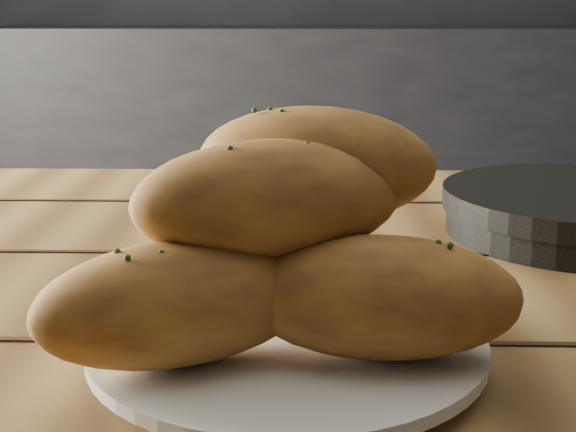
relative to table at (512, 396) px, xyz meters
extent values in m
cube|color=black|center=(0.05, 2.41, -0.21)|extent=(2.80, 0.60, 0.90)
cube|color=olive|center=(0.00, 0.00, 0.07)|extent=(1.59, 0.98, 0.04)
cylinder|color=white|center=(-0.18, -0.13, 0.09)|extent=(0.22, 0.22, 0.01)
cylinder|color=white|center=(-0.18, -0.13, 0.10)|extent=(0.25, 0.25, 0.01)
ellipsoid|color=#BC8A34|center=(-0.24, -0.17, 0.14)|extent=(0.19, 0.14, 0.07)
ellipsoid|color=#BC8A34|center=(-0.12, -0.16, 0.14)|extent=(0.17, 0.09, 0.07)
ellipsoid|color=#BC8A34|center=(-0.18, -0.07, 0.14)|extent=(0.10, 0.17, 0.07)
ellipsoid|color=#BC8A34|center=(-0.19, -0.14, 0.19)|extent=(0.18, 0.12, 0.07)
ellipsoid|color=#BC8A34|center=(-0.16, -0.10, 0.21)|extent=(0.16, 0.10, 0.07)
camera|label=1|loc=(-0.17, -0.59, 0.30)|focal=50.00mm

